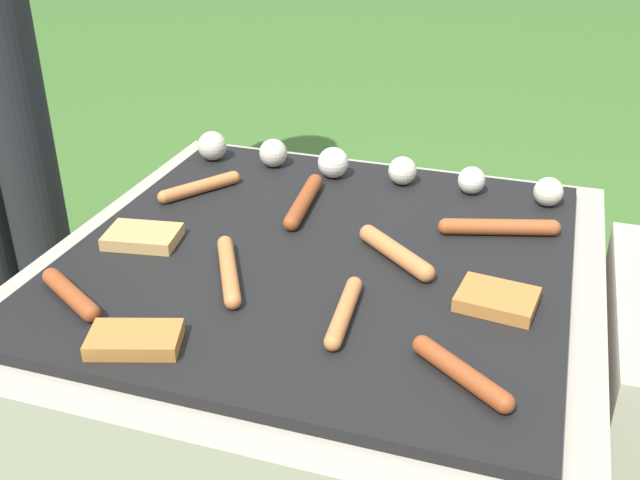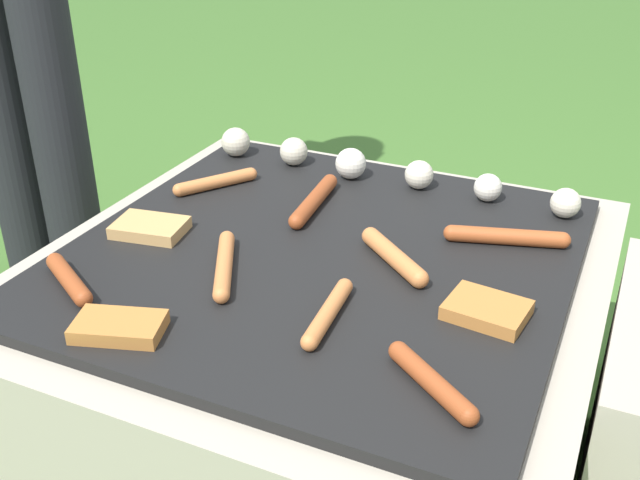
{
  "view_description": "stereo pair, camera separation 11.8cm",
  "coord_description": "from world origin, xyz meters",
  "views": [
    {
      "loc": [
        0.32,
        -0.99,
        0.96
      ],
      "look_at": [
        0.0,
        0.0,
        0.4
      ],
      "focal_mm": 42.0,
      "sensor_mm": 36.0,
      "label": 1
    },
    {
      "loc": [
        0.43,
        -0.95,
        0.96
      ],
      "look_at": [
        0.0,
        0.0,
        0.4
      ],
      "focal_mm": 42.0,
      "sensor_mm": 36.0,
      "label": 2
    }
  ],
  "objects": [
    {
      "name": "bread_slice_right",
      "position": [
        0.28,
        -0.07,
        0.39
      ],
      "size": [
        0.12,
        0.1,
        0.02
      ],
      "color": "#B27033",
      "rests_on": "grill"
    },
    {
      "name": "bread_slice_left",
      "position": [
        -0.28,
        -0.06,
        0.39
      ],
      "size": [
        0.13,
        0.1,
        0.02
      ],
      "color": "tan",
      "rests_on": "grill"
    },
    {
      "name": "sausage_mid_right",
      "position": [
        0.26,
        0.15,
        0.4
      ],
      "size": [
        0.19,
        0.08,
        0.03
      ],
      "color": "#A34C23",
      "rests_on": "grill"
    },
    {
      "name": "sausage_back_left",
      "position": [
        0.09,
        -0.17,
        0.39
      ],
      "size": [
        0.03,
        0.17,
        0.02
      ],
      "color": "#C6753D",
      "rests_on": "grill"
    },
    {
      "name": "sausage_front_left",
      "position": [
        -0.1,
        -0.12,
        0.39
      ],
      "size": [
        0.1,
        0.18,
        0.02
      ],
      "color": "#C6753D",
      "rests_on": "grill"
    },
    {
      "name": "sausage_front_center",
      "position": [
        -0.08,
        0.14,
        0.4
      ],
      "size": [
        0.04,
        0.2,
        0.03
      ],
      "color": "#93421E",
      "rests_on": "grill"
    },
    {
      "name": "sausage_back_center",
      "position": [
        -0.29,
        -0.25,
        0.4
      ],
      "size": [
        0.14,
        0.09,
        0.03
      ],
      "color": "#93421E",
      "rests_on": "grill"
    },
    {
      "name": "grill",
      "position": [
        0.0,
        0.0,
        0.19
      ],
      "size": [
        0.87,
        0.87,
        0.38
      ],
      "color": "#A89E8C",
      "rests_on": "ground_plane"
    },
    {
      "name": "sausage_front_right",
      "position": [
        0.26,
        -0.26,
        0.4
      ],
      "size": [
        0.14,
        0.11,
        0.03
      ],
      "color": "#93421E",
      "rests_on": "grill"
    },
    {
      "name": "sausage_mid_left",
      "position": [
        0.12,
        0.01,
        0.4
      ],
      "size": [
        0.14,
        0.12,
        0.03
      ],
      "color": "#C6753D",
      "rests_on": "grill"
    },
    {
      "name": "sausage_back_right",
      "position": [
        -0.28,
        0.14,
        0.39
      ],
      "size": [
        0.11,
        0.15,
        0.02
      ],
      "color": "#C6753D",
      "rests_on": "grill"
    },
    {
      "name": "ground_plane",
      "position": [
        0.0,
        0.0,
        0.0
      ],
      "size": [
        14.0,
        14.0,
        0.0
      ],
      "primitive_type": "plane",
      "color": "#3D6628"
    },
    {
      "name": "bread_slice_center",
      "position": [
        -0.15,
        -0.31,
        0.39
      ],
      "size": [
        0.13,
        0.1,
        0.02
      ],
      "color": "#B27033",
      "rests_on": "grill"
    },
    {
      "name": "mushroom_row",
      "position": [
        -0.03,
        0.3,
        0.41
      ],
      "size": [
        0.72,
        0.07,
        0.06
      ],
      "color": "beige",
      "rests_on": "grill"
    }
  ]
}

